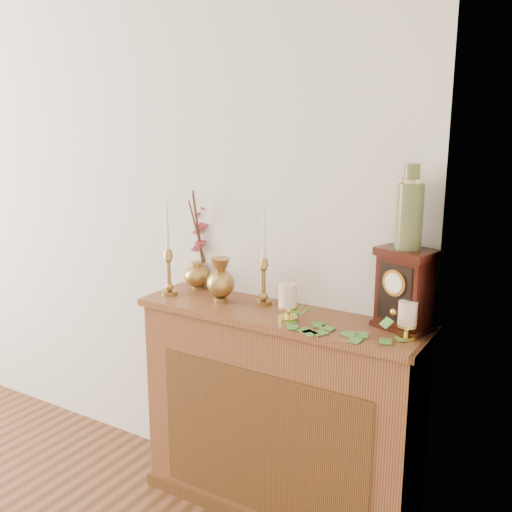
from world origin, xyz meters
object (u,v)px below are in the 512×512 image
Objects in this scene: candlestick_center at (264,273)px; ginger_jar at (201,243)px; bud_vase at (221,281)px; ceramic_vase at (410,211)px; mantel_clock at (405,290)px; candlestick_left at (169,265)px.

ginger_jar is at bearing 167.74° from candlestick_center.
bud_vase is at bearing -35.30° from ginger_jar.
ginger_jar is 1.03m from ceramic_vase.
mantel_clock is (0.78, 0.09, 0.06)m from bud_vase.
candlestick_left is at bearing -102.16° from ginger_jar.
ginger_jar is (0.04, 0.19, 0.07)m from candlestick_left.
ginger_jar reaches higher than mantel_clock.
candlestick_left reaches higher than bud_vase.
mantel_clock is (0.99, -0.06, -0.06)m from ginger_jar.
candlestick_left is 1.37× the size of mantel_clock.
bud_vase is at bearing -155.28° from mantel_clock.
ginger_jar is at bearing 144.70° from bud_vase.
ceramic_vase is at bearing 2.43° from candlestick_center.
candlestick_left reaches higher than candlestick_center.
ceramic_vase is (1.00, -0.06, 0.24)m from ginger_jar.
candlestick_left is 0.27m from bud_vase.
candlestick_left reaches higher than mantel_clock.
mantel_clock is 1.00× the size of ceramic_vase.
candlestick_center is (0.43, 0.10, -0.00)m from candlestick_left.
candlestick_center reaches higher than bud_vase.
bud_vase is at bearing -158.13° from candlestick_center.
candlestick_center is 1.34× the size of mantel_clock.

